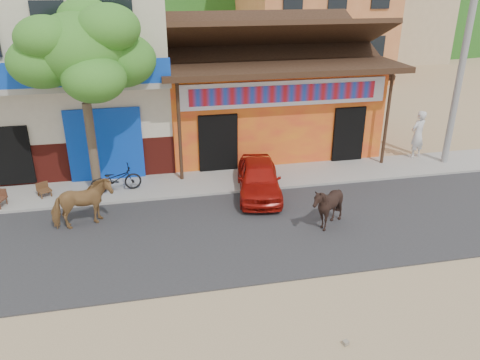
# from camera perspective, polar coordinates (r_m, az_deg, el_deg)

# --- Properties ---
(ground) EXTENTS (120.00, 120.00, 0.00)m
(ground) POSITION_cam_1_polar(r_m,az_deg,el_deg) (11.38, 5.30, -12.30)
(ground) COLOR #9E825B
(ground) RESTS_ON ground
(road) EXTENTS (60.00, 5.00, 0.04)m
(road) POSITION_cam_1_polar(r_m,az_deg,el_deg) (13.39, 2.23, -6.11)
(road) COLOR #28282B
(road) RESTS_ON ground
(sidewalk) EXTENTS (60.00, 2.00, 0.12)m
(sidewalk) POSITION_cam_1_polar(r_m,az_deg,el_deg) (16.43, -0.68, -0.06)
(sidewalk) COLOR gray
(sidewalk) RESTS_ON ground
(dance_club) EXTENTS (8.00, 6.00, 3.60)m
(dance_club) POSITION_cam_1_polar(r_m,az_deg,el_deg) (19.99, 2.76, 9.53)
(dance_club) COLOR orange
(dance_club) RESTS_ON ground
(cafe_building) EXTENTS (7.00, 6.00, 7.00)m
(cafe_building) POSITION_cam_1_polar(r_m,az_deg,el_deg) (19.21, -19.96, 12.80)
(cafe_building) COLOR beige
(cafe_building) RESTS_ON ground
(tree) EXTENTS (3.00, 3.00, 6.00)m
(tree) POSITION_cam_1_polar(r_m,az_deg,el_deg) (15.09, -18.21, 8.89)
(tree) COLOR #2D721E
(tree) RESTS_ON sidewalk
(utility_pole) EXTENTS (0.24, 0.24, 8.00)m
(utility_pole) POSITION_cam_1_polar(r_m,az_deg,el_deg) (18.63, 25.63, 13.57)
(utility_pole) COLOR gray
(utility_pole) RESTS_ON sidewalk
(cow_tan) EXTENTS (1.83, 1.25, 1.42)m
(cow_tan) POSITION_cam_1_polar(r_m,az_deg,el_deg) (13.96, -18.67, -2.76)
(cow_tan) COLOR olive
(cow_tan) RESTS_ON road
(cow_dark) EXTENTS (1.27, 1.15, 1.33)m
(cow_dark) POSITION_cam_1_polar(r_m,az_deg,el_deg) (13.40, 10.64, -3.18)
(cow_dark) COLOR black
(cow_dark) RESTS_ON road
(red_car) EXTENTS (1.89, 3.52, 1.14)m
(red_car) POSITION_cam_1_polar(r_m,az_deg,el_deg) (15.25, 2.31, 0.24)
(red_car) COLOR #9F120B
(red_car) RESTS_ON road
(scooter) EXTENTS (1.72, 0.84, 0.86)m
(scooter) POSITION_cam_1_polar(r_m,az_deg,el_deg) (15.83, -14.90, 0.10)
(scooter) COLOR black
(scooter) RESTS_ON sidewalk
(pedestrian) EXTENTS (0.79, 0.65, 1.86)m
(pedestrian) POSITION_cam_1_polar(r_m,az_deg,el_deg) (19.37, 20.85, 5.23)
(pedestrian) COLOR silver
(pedestrian) RESTS_ON sidewalk
(cafe_chair_right) EXTENTS (0.52, 0.52, 0.82)m
(cafe_chair_right) POSITION_cam_1_polar(r_m,az_deg,el_deg) (16.23, -22.86, -0.52)
(cafe_chair_right) COLOR #50361A
(cafe_chair_right) RESTS_ON sidewalk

